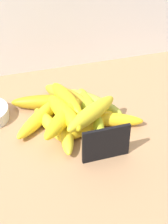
% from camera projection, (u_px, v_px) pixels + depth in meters
% --- Properties ---
extents(counter_top, '(1.10, 0.76, 0.03)m').
position_uv_depth(counter_top, '(70.00, 148.00, 0.81)').
color(counter_top, tan).
rests_on(counter_top, ground).
extents(chalkboard_sign, '(0.11, 0.02, 0.08)m').
position_uv_depth(chalkboard_sign, '(106.00, 145.00, 0.74)').
color(chalkboard_sign, black).
rests_on(chalkboard_sign, counter_top).
extents(banana_0, '(0.05, 0.21, 0.04)m').
position_uv_depth(banana_0, '(90.00, 110.00, 0.88)').
color(banana_0, '#ABC126').
rests_on(banana_0, counter_top).
extents(banana_1, '(0.08, 0.17, 0.03)m').
position_uv_depth(banana_1, '(51.00, 125.00, 0.83)').
color(banana_1, yellow).
rests_on(banana_1, counter_top).
extents(banana_2, '(0.17, 0.17, 0.04)m').
position_uv_depth(banana_2, '(41.00, 116.00, 0.86)').
color(banana_2, yellow).
rests_on(banana_2, counter_top).
extents(banana_3, '(0.17, 0.10, 0.04)m').
position_uv_depth(banana_3, '(89.00, 125.00, 0.83)').
color(banana_3, yellow).
rests_on(banana_3, counter_top).
extents(banana_4, '(0.07, 0.20, 0.04)m').
position_uv_depth(banana_4, '(65.00, 128.00, 0.82)').
color(banana_4, yellow).
rests_on(banana_4, counter_top).
extents(banana_5, '(0.13, 0.17, 0.04)m').
position_uv_depth(banana_5, '(94.00, 102.00, 0.91)').
color(banana_5, '#A3AD39').
rests_on(banana_5, counter_top).
extents(banana_6, '(0.21, 0.10, 0.04)m').
position_uv_depth(banana_6, '(50.00, 102.00, 0.91)').
color(banana_6, '#B18E18').
rests_on(banana_6, counter_top).
extents(banana_7, '(0.19, 0.11, 0.03)m').
position_uv_depth(banana_7, '(106.00, 119.00, 0.85)').
color(banana_7, yellow).
rests_on(banana_7, counter_top).
extents(banana_8, '(0.06, 0.16, 0.04)m').
position_uv_depth(banana_8, '(64.00, 114.00, 0.87)').
color(banana_8, yellow).
rests_on(banana_8, counter_top).
extents(banana_9, '(0.13, 0.17, 0.04)m').
position_uv_depth(banana_9, '(69.00, 97.00, 0.93)').
color(banana_9, gold).
rests_on(banana_9, counter_top).
extents(banana_10, '(0.07, 0.16, 0.04)m').
position_uv_depth(banana_10, '(66.00, 98.00, 0.86)').
color(banana_10, yellow).
rests_on(banana_10, banana_8).
extents(banana_11, '(0.07, 0.16, 0.04)m').
position_uv_depth(banana_11, '(63.00, 113.00, 0.81)').
color(banana_11, yellow).
rests_on(banana_11, banana_4).
extents(banana_12, '(0.14, 0.15, 0.04)m').
position_uv_depth(banana_12, '(63.00, 118.00, 0.79)').
color(banana_12, yellow).
rests_on(banana_12, banana_4).
extents(banana_13, '(0.17, 0.13, 0.04)m').
position_uv_depth(banana_13, '(92.00, 113.00, 0.80)').
color(banana_13, yellow).
rests_on(banana_13, banana_3).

